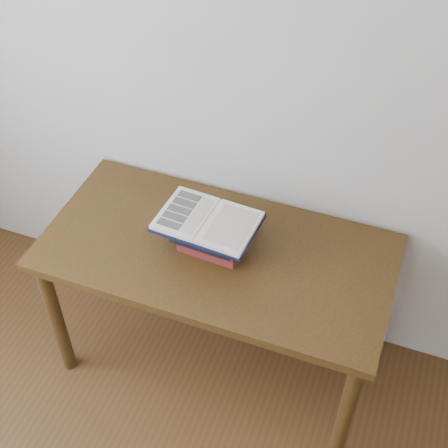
% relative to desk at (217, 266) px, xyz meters
% --- Properties ---
extents(desk, '(1.40, 0.70, 0.75)m').
position_rel_desk_xyz_m(desk, '(0.00, 0.00, 0.00)').
color(desk, '#492E12').
rests_on(desk, ground).
extents(book_stack, '(0.27, 0.20, 0.12)m').
position_rel_desk_xyz_m(book_stack, '(-0.03, 0.00, 0.16)').
color(book_stack, maroon).
rests_on(book_stack, desk).
extents(open_book, '(0.40, 0.29, 0.03)m').
position_rel_desk_xyz_m(open_book, '(-0.04, 0.01, 0.23)').
color(open_book, black).
rests_on(open_book, book_stack).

